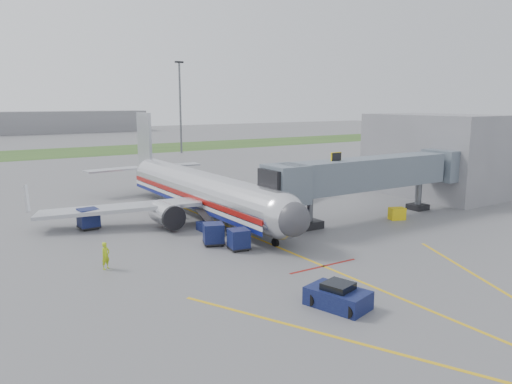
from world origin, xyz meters
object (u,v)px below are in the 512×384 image
pushback_tug (338,297)px  ramp_worker (106,256)px  airliner (201,190)px  belt_loader (209,227)px

pushback_tug → ramp_worker: (-9.19, 13.73, 0.37)m
airliner → ramp_worker: size_ratio=18.40×
pushback_tug → airliner: bearing=81.0°
belt_loader → ramp_worker: (-10.69, -4.91, 0.52)m
airliner → belt_loader: (-2.50, -6.51, -2.20)m
pushback_tug → ramp_worker: ramp_worker is taller
ramp_worker → belt_loader: bearing=-4.9°
ramp_worker → pushback_tug: bearing=-85.8°
pushback_tug → belt_loader: 18.70m
ramp_worker → airliner: bearing=11.3°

